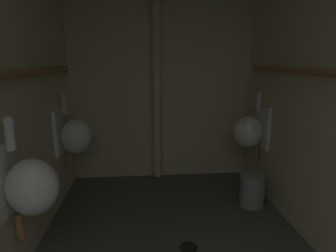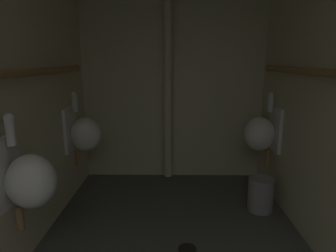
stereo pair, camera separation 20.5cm
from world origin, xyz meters
The scene contains 8 objects.
wall_back centered at (0.00, 3.32, 1.18)m, with size 2.20×0.06×2.36m, color beige.
urinal_left_mid centered at (-0.89, 1.60, 0.67)m, with size 0.32×0.30×0.76m.
urinal_left_far centered at (-0.89, 2.75, 0.67)m, with size 0.32×0.30×0.76m.
urinal_right_mid centered at (0.89, 2.78, 0.67)m, with size 0.32×0.30×0.76m.
supply_pipe_left centered at (-0.98, 1.63, 1.30)m, with size 0.06×2.70×0.06m.
standpipe_back_wall centered at (-0.06, 3.21, 1.18)m, with size 0.10×0.10×2.31m, color beige.
floor_drain centered at (0.11, 1.87, 0.00)m, with size 0.14×0.14×0.01m, color black.
waste_bin centered at (0.82, 2.46, 0.16)m, with size 0.23×0.23×0.32m, color gray.
Camera 1 is at (-0.22, -0.01, 1.38)m, focal length 30.59 mm.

